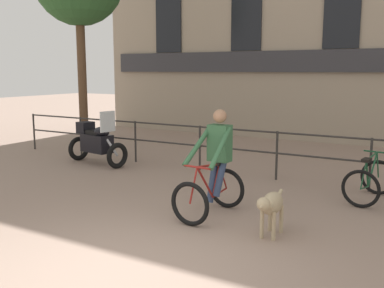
{
  "coord_description": "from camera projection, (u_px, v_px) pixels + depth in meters",
  "views": [
    {
      "loc": [
        3.17,
        -3.79,
        2.32
      ],
      "look_at": [
        -0.72,
        2.86,
        1.05
      ],
      "focal_mm": 42.0,
      "sensor_mm": 36.0,
      "label": 1
    }
  ],
  "objects": [
    {
      "name": "parked_bicycle_near_lamp",
      "position": [
        370.0,
        181.0,
        8.01
      ],
      "size": [
        0.8,
        1.19,
        0.86
      ],
      "rotation": [
        0.0,
        0.0,
        3.01
      ],
      "color": "black",
      "rests_on": "ground_plane"
    },
    {
      "name": "dog",
      "position": [
        271.0,
        205.0,
        6.26
      ],
      "size": [
        0.28,
        0.91,
        0.65
      ],
      "rotation": [
        0.0,
        0.0,
        0.03
      ],
      "color": "tan",
      "rests_on": "ground_plane"
    },
    {
      "name": "canal_railing",
      "position": [
        277.0,
        147.0,
        9.49
      ],
      "size": [
        15.05,
        0.05,
        1.05
      ],
      "color": "#2D2B28",
      "rests_on": "ground_plane"
    },
    {
      "name": "parked_motorcycle",
      "position": [
        96.0,
        142.0,
        11.12
      ],
      "size": [
        1.71,
        0.88,
        1.35
      ],
      "rotation": [
        0.0,
        0.0,
        1.4
      ],
      "color": "black",
      "rests_on": "ground_plane"
    },
    {
      "name": "cyclist_with_bike",
      "position": [
        214.0,
        168.0,
        7.21
      ],
      "size": [
        0.76,
        1.21,
        1.7
      ],
      "rotation": [
        0.0,
        0.0,
        -0.07
      ],
      "color": "black",
      "rests_on": "ground_plane"
    },
    {
      "name": "ground_plane",
      "position": [
        121.0,
        274.0,
        5.18
      ],
      "size": [
        60.0,
        60.0,
        0.0
      ],
      "primitive_type": "plane",
      "color": "gray"
    }
  ]
}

